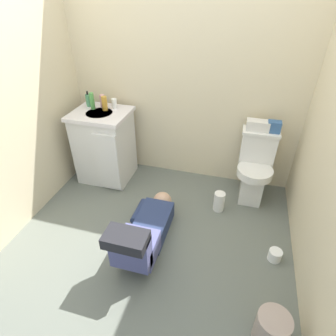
% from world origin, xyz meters
% --- Properties ---
extents(ground_plane, '(2.97, 3.04, 0.04)m').
position_xyz_m(ground_plane, '(0.00, 0.00, -0.02)').
color(ground_plane, '#60655C').
extents(wall_back, '(2.63, 0.08, 2.40)m').
position_xyz_m(wall_back, '(0.00, 1.06, 1.20)').
color(wall_back, beige).
rests_on(wall_back, ground_plane).
extents(wall_left, '(0.08, 2.04, 2.40)m').
position_xyz_m(wall_left, '(-1.27, 0.00, 1.20)').
color(wall_left, beige).
rests_on(wall_left, ground_plane).
extents(toilet, '(0.36, 0.46, 0.75)m').
position_xyz_m(toilet, '(0.84, 0.77, 0.37)').
color(toilet, silver).
rests_on(toilet, ground_plane).
extents(vanity_cabinet, '(0.60, 0.53, 0.82)m').
position_xyz_m(vanity_cabinet, '(-0.81, 0.69, 0.42)').
color(vanity_cabinet, silver).
rests_on(vanity_cabinet, ground_plane).
extents(faucet, '(0.02, 0.02, 0.10)m').
position_xyz_m(faucet, '(-0.82, 0.84, 0.87)').
color(faucet, silver).
rests_on(faucet, vanity_cabinet).
extents(person_plumber, '(0.38, 1.06, 0.52)m').
position_xyz_m(person_plumber, '(-0.03, -0.20, 0.18)').
color(person_plumber, navy).
rests_on(person_plumber, ground_plane).
extents(tissue_box, '(0.22, 0.11, 0.10)m').
position_xyz_m(tissue_box, '(0.79, 0.86, 0.80)').
color(tissue_box, silver).
rests_on(tissue_box, toilet).
extents(toiletry_bag, '(0.12, 0.09, 0.11)m').
position_xyz_m(toiletry_bag, '(0.94, 0.86, 0.81)').
color(toiletry_bag, '#33598C').
rests_on(toiletry_bag, toilet).
extents(soap_dispenser, '(0.06, 0.06, 0.17)m').
position_xyz_m(soap_dispenser, '(-1.01, 0.82, 0.89)').
color(soap_dispenser, '#4B8D62').
rests_on(soap_dispenser, vanity_cabinet).
extents(bottle_green, '(0.05, 0.05, 0.18)m').
position_xyz_m(bottle_green, '(-0.92, 0.76, 0.91)').
color(bottle_green, '#51A24A').
rests_on(bottle_green, vanity_cabinet).
extents(bottle_pink, '(0.06, 0.06, 0.13)m').
position_xyz_m(bottle_pink, '(-0.85, 0.84, 0.89)').
color(bottle_pink, '#D3929C').
rests_on(bottle_pink, vanity_cabinet).
extents(bottle_amber, '(0.06, 0.06, 0.15)m').
position_xyz_m(bottle_amber, '(-0.79, 0.76, 0.89)').
color(bottle_amber, gold).
rests_on(bottle_amber, vanity_cabinet).
extents(bottle_white, '(0.06, 0.06, 0.11)m').
position_xyz_m(bottle_white, '(-0.71, 0.83, 0.87)').
color(bottle_white, white).
rests_on(bottle_white, vanity_cabinet).
extents(trash_can, '(0.22, 0.22, 0.25)m').
position_xyz_m(trash_can, '(1.01, -0.72, 0.13)').
color(trash_can, '#A28D80').
rests_on(trash_can, ground_plane).
extents(paper_towel_roll, '(0.11, 0.11, 0.21)m').
position_xyz_m(paper_towel_roll, '(0.54, 0.45, 0.11)').
color(paper_towel_roll, white).
rests_on(paper_towel_roll, ground_plane).
extents(toilet_paper_roll, '(0.11, 0.11, 0.10)m').
position_xyz_m(toilet_paper_roll, '(1.07, -0.05, 0.05)').
color(toilet_paper_roll, white).
rests_on(toilet_paper_roll, ground_plane).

